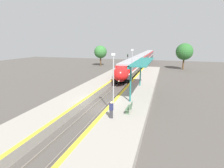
# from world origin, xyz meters

# --- Properties ---
(ground_plane) EXTENTS (120.00, 120.00, 0.00)m
(ground_plane) POSITION_xyz_m (0.00, 0.00, 0.00)
(ground_plane) COLOR #4C4742
(rail_left) EXTENTS (0.08, 90.00, 0.15)m
(rail_left) POSITION_xyz_m (-0.72, 0.00, 0.07)
(rail_left) COLOR slate
(rail_left) RESTS_ON ground_plane
(rail_right) EXTENTS (0.08, 90.00, 0.15)m
(rail_right) POSITION_xyz_m (0.72, 0.00, 0.07)
(rail_right) COLOR slate
(rail_right) RESTS_ON ground_plane
(train) EXTENTS (2.87, 60.83, 3.83)m
(train) POSITION_xyz_m (0.00, 39.63, 2.19)
(train) COLOR black
(train) RESTS_ON ground_plane
(platform_right) EXTENTS (4.39, 64.00, 0.90)m
(platform_right) POSITION_xyz_m (3.85, 0.00, 0.45)
(platform_right) COLOR gray
(platform_right) RESTS_ON ground_plane
(platform_left) EXTENTS (4.07, 64.00, 0.90)m
(platform_left) POSITION_xyz_m (-3.69, 0.00, 0.45)
(platform_left) COLOR gray
(platform_left) RESTS_ON ground_plane
(platform_bench) EXTENTS (0.44, 1.74, 0.89)m
(platform_bench) POSITION_xyz_m (4.29, -2.25, 1.38)
(platform_bench) COLOR #4C6B4C
(platform_bench) RESTS_ON platform_right
(person_waiting) EXTENTS (0.36, 0.22, 1.63)m
(person_waiting) POSITION_xyz_m (2.95, -4.18, 1.74)
(person_waiting) COLOR #333338
(person_waiting) RESTS_ON platform_right
(railway_signal) EXTENTS (0.28, 0.28, 4.57)m
(railway_signal) POSITION_xyz_m (-2.53, 28.42, 2.78)
(railway_signal) COLOR #59595E
(railway_signal) RESTS_ON ground_plane
(lamppost_near) EXTENTS (0.36, 0.20, 5.78)m
(lamppost_near) POSITION_xyz_m (2.28, -1.25, 4.18)
(lamppost_near) COLOR #9E9EA3
(lamppost_near) RESTS_ON platform_right
(lamppost_mid) EXTENTS (0.36, 0.20, 5.78)m
(lamppost_mid) POSITION_xyz_m (2.28, 9.22, 4.18)
(lamppost_mid) COLOR #9E9EA3
(lamppost_mid) RESTS_ON platform_right
(station_canopy) EXTENTS (2.02, 11.14, 4.43)m
(station_canopy) POSITION_xyz_m (4.27, 5.00, 5.02)
(station_canopy) COLOR #1E6B66
(station_canopy) RESTS_ON platform_right
(background_tree_left) EXTENTS (4.16, 4.16, 6.66)m
(background_tree_left) POSITION_xyz_m (-13.31, 36.08, 4.56)
(background_tree_left) COLOR brown
(background_tree_left) RESTS_ON ground_plane
(background_tree_right) EXTENTS (4.70, 4.70, 7.46)m
(background_tree_right) POSITION_xyz_m (12.33, 35.25, 5.09)
(background_tree_right) COLOR brown
(background_tree_right) RESTS_ON ground_plane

